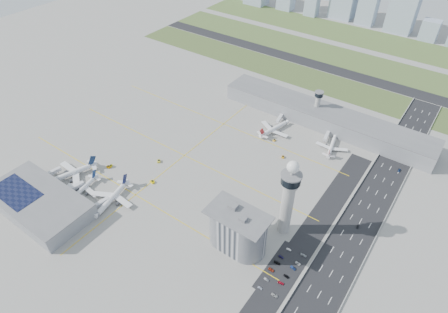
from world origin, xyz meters
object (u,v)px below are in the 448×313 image
Objects in this scene: car_lot_0 at (260,288)px; car_hw_1 at (358,227)px; airplane_near_c at (111,196)px; jet_bridge_near_1 at (68,192)px; airplane_far_b at (332,144)px; jet_bridge_near_2 at (93,209)px; car_lot_3 at (277,263)px; car_hw_4 at (402,130)px; car_lot_6 at (275,295)px; car_lot_8 at (286,276)px; control_tower at (288,196)px; tug_3 at (159,161)px; car_lot_2 at (271,270)px; jet_bridge_far_0 at (282,116)px; jet_bridge_near_0 at (45,177)px; car_lot_1 at (266,279)px; airplane_near_b at (81,188)px; tug_5 at (283,157)px; tug_4 at (274,140)px; jet_bridge_far_1 at (328,133)px; car_lot_4 at (281,257)px; admin_building at (237,230)px; airplane_far_a at (275,126)px; secondary_tower at (317,103)px; tug_0 at (111,166)px; car_lot_9 at (293,268)px; tug_1 at (109,167)px; tug_2 at (152,182)px; car_lot_11 at (304,255)px; car_hw_2 at (399,170)px; airplane_near_a at (69,171)px; car_lot_5 at (289,249)px.

car_hw_1 is at bearing -21.09° from car_lot_0.
jet_bridge_near_1 is (-33.67, -15.36, -3.13)m from airplane_near_c.
airplane_far_b is (111.95, 161.68, -1.17)m from airplane_near_c.
jet_bridge_near_2 is 3.13× the size of car_lot_3.
car_hw_1 is 140.46m from car_hw_4.
car_lot_8 reaches higher than car_lot_6.
control_tower reaches higher than tug_3.
car_lot_2 is 1.11× the size of car_lot_8.
jet_bridge_near_1 is 1.00× the size of jet_bridge_far_0.
jet_bridge_near_0 is 327.76m from car_hw_4.
airplane_near_b is at bearing 95.14° from car_lot_1.
tug_5 reaches higher than car_lot_0.
jet_bridge_near_0 is 208.59m from car_lot_8.
tug_4 is 146.68m from car_lot_1.
jet_bridge_far_1 reaches higher than car_hw_1.
car_lot_4 is at bearing 1.79° from jet_bridge_far_1.
admin_building is at bearing -100.87° from car_hw_4.
secondary_tower is at bearing -14.71° from airplane_far_a.
car_hw_1 is at bearing -48.71° from jet_bridge_near_2.
car_hw_4 is at bearing -39.59° from airplane_far_a.
airplane_far_b is 197.35m from tug_0.
airplane_far_b is 2.46× the size of jet_bridge_far_0.
tug_4 is at bearing 37.06° from car_lot_8.
secondary_tower is at bearing -153.49° from car_hw_4.
jet_bridge_far_1 is at bearing 13.08° from car_lot_4.
jet_bridge_far_1 is at bearing -30.53° from jet_bridge_near_0.
airplane_near_c is 145.31m from car_lot_9.
car_lot_4 is at bearing -92.91° from car_hw_4.
control_tower is 17.56× the size of tug_3.
tug_3 is 234.36m from car_hw_4.
tug_1 is 1.01× the size of car_hw_4.
control_tower reaches higher than car_lot_3.
tug_2 is (-45.80, -120.88, -4.48)m from airplane_far_a.
jet_bridge_near_2 reaches higher than car_lot_4.
tug_5 is 102.80m from car_lot_11.
control_tower reaches higher than tug_4.
secondary_tower is at bearing 19.03° from car_lot_4.
tug_1 is 176.48m from car_lot_6.
admin_building is at bearing 163.42° from airplane_far_b.
jet_bridge_near_1 is 172.05m from car_lot_4.
car_lot_9 is 13.11m from car_lot_11.
jet_bridge_near_1 reaches higher than tug_4.
jet_bridge_far_1 is 74.39m from car_hw_4.
car_hw_2 is at bearing -17.48° from secondary_tower.
car_lot_0 is 39.54m from car_lot_11.
airplane_far_a is at bearing 165.01° from airplane_near_a.
tug_0 is at bearing -25.91° from jet_bridge_near_0.
jet_bridge_near_2 is at bearing -101.04° from tug_4.
car_lot_5 is (31.81, -137.60, -2.30)m from jet_bridge_far_1.
jet_bridge_near_0 is 3.33× the size of car_lot_11.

